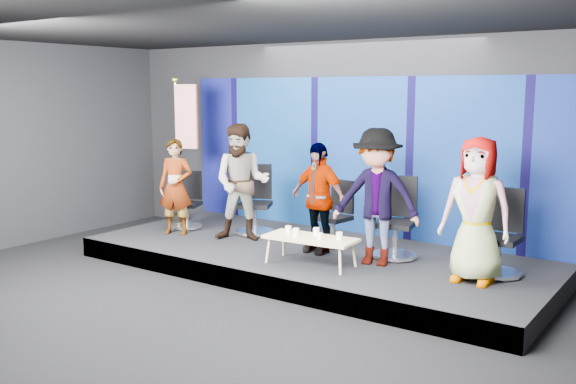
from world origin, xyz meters
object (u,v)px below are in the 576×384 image
(chair_b, at_px, (256,211))
(chair_d, at_px, (396,231))
(mug_c, at_px, (316,231))
(mug_d, at_px, (320,236))
(panelist_b, at_px, (242,183))
(panelist_e, at_px, (477,210))
(mug_a, at_px, (288,229))
(mug_b, at_px, (296,232))
(flag_stand, at_px, (183,145))
(chair_c, at_px, (335,224))
(chair_a, at_px, (188,209))
(panelist_c, at_px, (318,198))
(panelist_d, at_px, (376,197))
(panelist_a, at_px, (176,187))
(chair_e, at_px, (500,247))
(mug_e, at_px, (339,236))
(coffee_table, at_px, (310,239))

(chair_b, height_order, chair_d, chair_d)
(mug_c, relative_size, mug_d, 1.16)
(panelist_b, xyz_separation_m, mug_d, (1.88, -0.66, -0.50))
(panelist_e, relative_size, mug_a, 18.09)
(mug_b, bearing_deg, flag_stand, 159.19)
(mug_c, bearing_deg, chair_c, 106.09)
(flag_stand, bearing_deg, panelist_e, -24.33)
(chair_a, distance_m, mug_c, 3.13)
(panelist_b, xyz_separation_m, mug_a, (1.31, -0.59, -0.49))
(chair_b, distance_m, panelist_c, 1.64)
(panelist_c, relative_size, flag_stand, 0.62)
(panelist_b, height_order, mug_c, panelist_b)
(chair_d, height_order, mug_c, chair_d)
(panelist_d, xyz_separation_m, mug_a, (-1.11, -0.52, -0.50))
(chair_b, distance_m, chair_c, 1.52)
(panelist_b, xyz_separation_m, panelist_e, (3.81, -0.09, -0.02))
(chair_d, relative_size, panelist_e, 0.64)
(panelist_a, bearing_deg, panelist_e, -20.50)
(mug_c, bearing_deg, panelist_b, 164.51)
(chair_a, bearing_deg, mug_b, -39.40)
(chair_a, xyz_separation_m, chair_e, (5.34, 0.21, 0.05))
(panelist_a, distance_m, mug_e, 3.31)
(panelist_d, xyz_separation_m, mug_d, (-0.54, -0.59, -0.50))
(chair_c, bearing_deg, panelist_e, -7.52)
(panelist_a, xyz_separation_m, panelist_c, (2.58, 0.34, 0.02))
(panelist_d, distance_m, mug_b, 1.21)
(panelist_a, relative_size, chair_c, 1.58)
(chair_a, bearing_deg, mug_d, -37.21)
(panelist_c, bearing_deg, chair_b, 170.72)
(panelist_b, xyz_separation_m, coffee_table, (1.70, -0.62, -0.57))
(panelist_a, relative_size, panelist_c, 0.97)
(chair_e, bearing_deg, mug_c, -158.80)
(panelist_c, height_order, flag_stand, flag_stand)
(mug_d, bearing_deg, chair_c, 111.32)
(coffee_table, relative_size, mug_b, 12.36)
(panelist_a, bearing_deg, flag_stand, 104.23)
(panelist_a, xyz_separation_m, mug_d, (3.05, -0.37, -0.36))
(mug_a, bearing_deg, panelist_a, 173.18)
(mug_a, height_order, mug_d, mug_a)
(mug_d, bearing_deg, flag_stand, 161.43)
(panelist_c, bearing_deg, mug_b, -74.72)
(panelist_a, distance_m, flag_stand, 1.25)
(mug_b, bearing_deg, chair_b, 143.92)
(mug_a, bearing_deg, coffee_table, -4.68)
(chair_c, xyz_separation_m, chair_e, (2.57, -0.16, 0.04))
(coffee_table, distance_m, mug_e, 0.42)
(chair_e, relative_size, mug_d, 12.84)
(panelist_e, bearing_deg, flag_stand, 173.72)
(mug_a, bearing_deg, mug_b, -25.60)
(mug_a, bearing_deg, panelist_c, 81.91)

